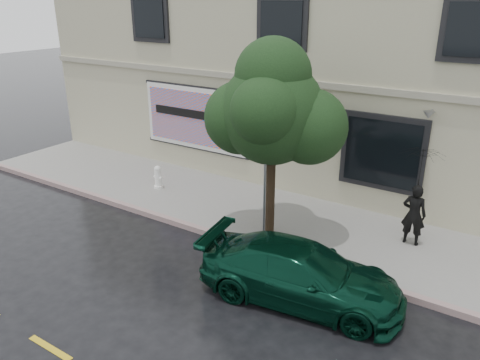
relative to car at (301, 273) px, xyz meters
The scene contains 12 objects.
ground 3.17m from the car, behind, with size 90.00×90.00×0.00m, color black.
sidewalk 4.32m from the car, 136.30° to the left, with size 20.00×3.50×0.15m, color gray.
curb 3.37m from the car, 158.65° to the left, with size 20.00×0.18×0.16m, color gray.
road_marking 4.93m from the car, 129.28° to the right, with size 19.00×0.12×0.01m, color gold.
building 9.68m from the car, 109.58° to the left, with size 20.00×8.12×7.00m.
billboard 7.95m from the car, 143.68° to the left, with size 4.30×0.16×2.20m.
car is the anchor object (origin of this frame).
pedestrian 3.69m from the car, 67.89° to the left, with size 0.57×0.38×1.57m, color black.
umbrella 3.97m from the car, 67.89° to the left, with size 1.08×1.08×0.80m, color black.
street_tree 3.79m from the car, 133.56° to the left, with size 2.48×2.48×4.45m.
fire_hydrant 6.92m from the car, 156.93° to the left, with size 0.31×0.29×0.75m.
sign_pole 2.56m from the car, 140.13° to the left, with size 0.35×0.16×2.98m.
Camera 1 is at (6.52, -7.28, 5.90)m, focal length 35.00 mm.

